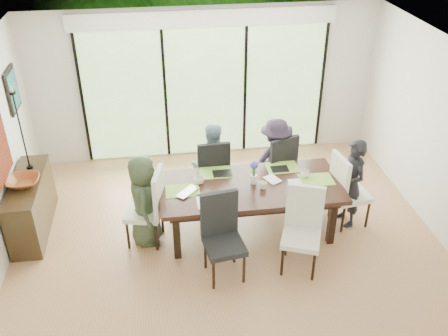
{
  "coord_description": "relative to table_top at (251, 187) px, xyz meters",
  "views": [
    {
      "loc": [
        -0.86,
        -5.62,
        4.59
      ],
      "look_at": [
        0.0,
        0.25,
        1.0
      ],
      "focal_mm": 40.0,
      "sensor_mm": 36.0,
      "label": 1
    }
  ],
  "objects": [
    {
      "name": "floor",
      "position": [
        -0.35,
        -0.08,
        -0.77
      ],
      "size": [
        6.0,
        5.0,
        0.01
      ],
      "primitive_type": "cube",
      "color": "#975E3C",
      "rests_on": "ground"
    },
    {
      "name": "ceiling",
      "position": [
        -0.35,
        -0.08,
        1.94
      ],
      "size": [
        6.0,
        5.0,
        0.01
      ],
      "primitive_type": "cube",
      "color": "white",
      "rests_on": "wall_back"
    },
    {
      "name": "wall_back",
      "position": [
        -0.35,
        2.43,
        0.59
      ],
      "size": [
        6.0,
        0.02,
        2.7
      ],
      "primitive_type": "cube",
      "color": "silver",
      "rests_on": "floor"
    },
    {
      "name": "wall_front",
      "position": [
        -0.35,
        -2.59,
        0.59
      ],
      "size": [
        6.0,
        0.02,
        2.7
      ],
      "primitive_type": "cube",
      "color": "silver",
      "rests_on": "floor"
    },
    {
      "name": "wall_right",
      "position": [
        2.66,
        -0.08,
        0.59
      ],
      "size": [
        0.02,
        5.0,
        2.7
      ],
      "primitive_type": "cube",
      "color": "silver",
      "rests_on": "floor"
    },
    {
      "name": "glass_doors",
      "position": [
        -0.35,
        2.39,
        0.44
      ],
      "size": [
        4.2,
        0.02,
        2.3
      ],
      "primitive_type": "cube",
      "color": "#598C3F",
      "rests_on": "wall_back"
    },
    {
      "name": "blinds_header",
      "position": [
        -0.35,
        2.38,
        1.74
      ],
      "size": [
        4.4,
        0.06,
        0.28
      ],
      "primitive_type": "cube",
      "color": "white",
      "rests_on": "wall_back"
    },
    {
      "name": "mullion_a",
      "position": [
        -2.45,
        2.38,
        0.44
      ],
      "size": [
        0.05,
        0.04,
        2.3
      ],
      "primitive_type": "cube",
      "color": "black",
      "rests_on": "wall_back"
    },
    {
      "name": "mullion_b",
      "position": [
        -1.05,
        2.38,
        0.44
      ],
      "size": [
        0.05,
        0.04,
        2.3
      ],
      "primitive_type": "cube",
      "color": "black",
      "rests_on": "wall_back"
    },
    {
      "name": "mullion_c",
      "position": [
        0.35,
        2.38,
        0.44
      ],
      "size": [
        0.05,
        0.04,
        2.3
      ],
      "primitive_type": "cube",
      "color": "black",
      "rests_on": "wall_back"
    },
    {
      "name": "mullion_d",
      "position": [
        1.75,
        2.38,
        0.44
      ],
      "size": [
        0.05,
        0.04,
        2.3
      ],
      "primitive_type": "cube",
      "color": "black",
      "rests_on": "wall_back"
    },
    {
      "name": "deck",
      "position": [
        -0.35,
        3.32,
        -0.81
      ],
      "size": [
        6.0,
        1.8,
        0.1
      ],
      "primitive_type": "cube",
      "color": "#4E2F21",
      "rests_on": "ground"
    },
    {
      "name": "rail_top",
      "position": [
        -0.35,
        4.12,
        -0.21
      ],
      "size": [
        6.0,
        0.08,
        0.06
      ],
      "primitive_type": "cube",
      "color": "brown",
      "rests_on": "deck"
    },
    {
      "name": "foliage_left",
      "position": [
        -2.15,
        5.12,
        0.68
      ],
      "size": [
        3.2,
        3.2,
        3.2
      ],
      "primitive_type": "sphere",
      "color": "#14380F",
      "rests_on": "ground"
    },
    {
      "name": "foliage_mid",
      "position": [
        0.05,
        5.72,
        1.04
      ],
      "size": [
        4.0,
        4.0,
        4.0
      ],
      "primitive_type": "sphere",
      "color": "#14380F",
      "rests_on": "ground"
    },
    {
      "name": "foliage_right",
      "position": [
        1.85,
        4.92,
        0.5
      ],
      "size": [
        2.8,
        2.8,
        2.8
      ],
      "primitive_type": "sphere",
      "color": "#14380F",
      "rests_on": "ground"
    },
    {
      "name": "foliage_far",
      "position": [
        -0.95,
        6.42,
        0.86
      ],
      "size": [
        3.6,
        3.6,
        3.6
      ],
      "primitive_type": "sphere",
      "color": "#14380F",
      "rests_on": "ground"
    },
    {
      "name": "table_top",
      "position": [
        0.0,
        0.0,
        0.0
      ],
      "size": [
        2.54,
        1.16,
        0.06
      ],
      "primitive_type": "cube",
      "color": "black",
      "rests_on": "floor"
    },
    {
      "name": "table_apron",
      "position": [
        0.0,
        0.0,
        -0.1
      ],
      "size": [
        2.32,
        0.95,
        0.11
      ],
      "primitive_type": "cube",
      "color": "black",
      "rests_on": "floor"
    },
    {
      "name": "table_leg_fl",
      "position": [
        -1.08,
        -0.43,
        -0.4
      ],
      "size": [
        0.1,
        0.1,
        0.73
      ],
      "primitive_type": "cube",
      "color": "black",
      "rests_on": "floor"
    },
    {
      "name": "table_leg_fr",
      "position": [
        1.08,
        -0.43,
        -0.4
      ],
      "size": [
        0.1,
        0.1,
        0.73
      ],
      "primitive_type": "cube",
      "color": "black",
      "rests_on": "floor"
    },
    {
      "name": "table_leg_bl",
      "position": [
        -1.08,
        0.43,
        -0.4
      ],
      "size": [
        0.1,
        0.1,
        0.73
      ],
      "primitive_type": "cube",
      "color": "black",
      "rests_on": "floor"
    },
    {
      "name": "table_leg_br",
      "position": [
        1.08,
        0.43,
        -0.4
      ],
      "size": [
        0.1,
        0.1,
        0.73
      ],
      "primitive_type": "cube",
      "color": "black",
      "rests_on": "floor"
    },
    {
      "name": "chair_left_end",
      "position": [
        -1.5,
        0.0,
        -0.18
      ],
      "size": [
        0.59,
        0.59,
        1.16
      ],
      "primitive_type": null,
      "rotation": [
        0.0,
        0.0,
        -1.81
      ],
      "color": "silver",
      "rests_on": "floor"
    },
    {
      "name": "chair_right_end",
      "position": [
        1.5,
        0.0,
        -0.18
      ],
      "size": [
        0.55,
        0.55,
        1.16
      ],
      "primitive_type": null,
      "rotation": [
        0.0,
        0.0,
        1.71
      ],
      "color": "white",
      "rests_on": "floor"
    },
    {
      "name": "chair_far_left",
      "position": [
        -0.45,
        0.85,
        -0.18
      ],
      "size": [
        0.51,
        0.51,
        1.16
      ],
      "primitive_type": null,
      "rotation": [
        0.0,
        0.0,
        3.2
      ],
      "color": "black",
      "rests_on": "floor"
    },
    {
      "name": "chair_far_right",
      "position": [
        0.55,
        0.85,
        -0.18
      ],
      "size": [
        0.63,
        0.63,
        1.16
      ],
      "primitive_type": null,
      "rotation": [
        0.0,
        0.0,
        3.51
      ],
      "color": "black",
      "rests_on": "floor"
    },
    {
      "name": "chair_near_left",
      "position": [
        -0.5,
        -0.87,
        -0.18
      ],
      "size": [
        0.55,
        0.55,
        1.16
      ],
      "primitive_type": null,
      "rotation": [
        0.0,
        0.0,
        0.14
      ],
      "color": "black",
      "rests_on": "floor"
    },
    {
      "name": "chair_near_right",
      "position": [
        0.5,
        -0.87,
        -0.18
      ],
      "size": [
        0.63,
        0.63,
        1.16
      ],
      "primitive_type": null,
      "rotation": [
        0.0,
        0.0,
        -0.38
      ],
      "color": "silver",
      "rests_on": "floor"
    },
    {
      "name": "person_left_end",
      "position": [
        -1.48,
        0.0,
        -0.08
      ],
      "size": [
        0.44,
        0.66,
        1.36
      ],
      "primitive_type": "imported",
      "rotation": [
        0.0,
        0.0,
        1.5
      ],
      "color": "#35432D",
      "rests_on": "floor"
    },
    {
      "name": "person_right_end",
      "position": [
        1.48,
        0.0,
        -0.08
      ],
      "size": [
        0.49,
        0.69,
        1.36
      ],
      "primitive_type": "imported",
      "rotation": [
        0.0,
        0.0,
        -1.41
      ],
      "color": "black",
      "rests_on": "floor"
    },
    {
      "name": "person_far_left",
      "position": [
        -0.45,
        0.83,
        -0.08
      ],
      "size": [
        0.68,
        0.48,
        1.36
      ],
      "primitive_type": "imported",
      "rotation": [
        0.0,
        0.0,
        3.28
      ],
      "color": "#80A5B9",
      "rests_on": "floor"
    },
    {
      "name": "person_far_right",
      "position": [
        0.55,
        0.83,
        -0.08
      ],
      "size": [
        0.69,
        0.5,
        1.36
      ],
      "primitive_type": "imported",
      "rotation": [
        0.0,
        0.0,
        3.3
      ],
      "color": "#261D2C",
      "rests_on": "floor"
    },
    {
      "name": "placemat_left",
      "position": [
        -0.95,
        0.0,
        0.03
      ],
      "size": [
        0.46,
        0.34,
        0.01
      ],
      "primitive_type": "cube",
      "color": "#7EA43A",
      "rests_on": "table_top"
    },
    {
      "name": "placemat_right",
      "position": [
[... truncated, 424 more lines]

